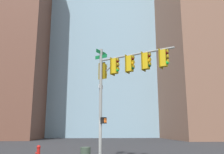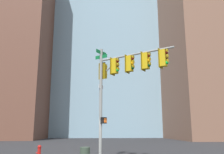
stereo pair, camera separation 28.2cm
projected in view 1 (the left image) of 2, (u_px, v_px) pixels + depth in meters
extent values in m
cylinder|color=gray|center=(101.00, 102.00, 16.14)|extent=(0.20, 0.20, 7.38)
cylinder|color=gray|center=(134.00, 55.00, 15.37)|extent=(4.22, 3.21, 0.12)
cylinder|color=gray|center=(112.00, 65.00, 16.16)|extent=(0.88, 0.69, 0.75)
cube|color=#0F6B33|center=(101.00, 53.00, 16.86)|extent=(0.70, 0.92, 0.24)
cube|color=#0F6B33|center=(101.00, 57.00, 16.80)|extent=(0.80, 0.61, 0.24)
cube|color=white|center=(101.00, 87.00, 16.36)|extent=(0.29, 0.38, 0.24)
cube|color=gold|center=(115.00, 66.00, 16.03)|extent=(0.48, 0.48, 1.00)
cube|color=#7D640C|center=(112.00, 67.00, 16.13)|extent=(0.36, 0.46, 1.16)
sphere|color=#470A07|center=(118.00, 61.00, 15.98)|extent=(0.20, 0.20, 0.20)
cylinder|color=gold|center=(118.00, 60.00, 15.97)|extent=(0.17, 0.21, 0.23)
sphere|color=#4C330A|center=(118.00, 66.00, 15.92)|extent=(0.20, 0.20, 0.20)
cylinder|color=gold|center=(118.00, 64.00, 15.91)|extent=(0.17, 0.21, 0.23)
sphere|color=green|center=(118.00, 70.00, 15.86)|extent=(0.20, 0.20, 0.20)
cylinder|color=gold|center=(118.00, 69.00, 15.84)|extent=(0.17, 0.21, 0.23)
cube|color=gold|center=(130.00, 64.00, 15.44)|extent=(0.48, 0.48, 1.00)
cube|color=#7D640C|center=(127.00, 64.00, 15.54)|extent=(0.36, 0.46, 1.16)
sphere|color=#470A07|center=(133.00, 59.00, 15.39)|extent=(0.20, 0.20, 0.20)
cylinder|color=gold|center=(134.00, 57.00, 15.37)|extent=(0.17, 0.21, 0.23)
sphere|color=#F29E0C|center=(133.00, 63.00, 15.33)|extent=(0.20, 0.20, 0.20)
cylinder|color=gold|center=(134.00, 62.00, 15.31)|extent=(0.17, 0.21, 0.23)
sphere|color=#0A3819|center=(133.00, 68.00, 15.26)|extent=(0.20, 0.20, 0.20)
cylinder|color=gold|center=(134.00, 66.00, 15.25)|extent=(0.17, 0.21, 0.23)
cube|color=gold|center=(146.00, 61.00, 14.84)|extent=(0.48, 0.48, 1.00)
cube|color=#7D640C|center=(143.00, 62.00, 14.94)|extent=(0.36, 0.46, 1.16)
sphere|color=#470A07|center=(149.00, 56.00, 14.79)|extent=(0.20, 0.20, 0.20)
cylinder|color=gold|center=(150.00, 54.00, 14.78)|extent=(0.17, 0.21, 0.23)
sphere|color=#F29E0C|center=(149.00, 61.00, 14.73)|extent=(0.20, 0.20, 0.20)
cylinder|color=gold|center=(150.00, 59.00, 14.72)|extent=(0.17, 0.21, 0.23)
sphere|color=#0A3819|center=(149.00, 65.00, 14.67)|extent=(0.20, 0.20, 0.20)
cylinder|color=gold|center=(150.00, 64.00, 14.65)|extent=(0.17, 0.21, 0.23)
cube|color=gold|center=(164.00, 58.00, 14.25)|extent=(0.48, 0.48, 1.00)
cube|color=#7D640C|center=(161.00, 59.00, 14.35)|extent=(0.36, 0.46, 1.16)
sphere|color=#470A07|center=(167.00, 53.00, 14.20)|extent=(0.20, 0.20, 0.20)
cylinder|color=gold|center=(168.00, 51.00, 14.18)|extent=(0.17, 0.21, 0.23)
sphere|color=#4C330A|center=(167.00, 58.00, 14.14)|extent=(0.20, 0.20, 0.20)
cylinder|color=gold|center=(168.00, 56.00, 14.12)|extent=(0.17, 0.21, 0.23)
sphere|color=green|center=(167.00, 63.00, 14.07)|extent=(0.20, 0.20, 0.20)
cylinder|color=gold|center=(168.00, 61.00, 14.06)|extent=(0.17, 0.21, 0.23)
cube|color=gold|center=(103.00, 71.00, 16.84)|extent=(0.48, 0.48, 1.00)
cube|color=#7D640C|center=(102.00, 71.00, 16.69)|extent=(0.46, 0.36, 1.16)
sphere|color=#470A07|center=(105.00, 68.00, 17.08)|extent=(0.20, 0.20, 0.20)
cylinder|color=gold|center=(106.00, 67.00, 17.15)|extent=(0.21, 0.17, 0.23)
sphere|color=#F29E0C|center=(105.00, 72.00, 17.01)|extent=(0.20, 0.20, 0.20)
cylinder|color=gold|center=(106.00, 71.00, 17.08)|extent=(0.21, 0.17, 0.23)
sphere|color=#0A3819|center=(105.00, 76.00, 16.95)|extent=(0.20, 0.20, 0.20)
cylinder|color=gold|center=(106.00, 75.00, 17.02)|extent=(0.21, 0.17, 0.23)
cube|color=black|center=(104.00, 120.00, 15.76)|extent=(0.42, 0.44, 0.40)
cube|color=#EA5914|center=(105.00, 120.00, 15.69)|extent=(0.17, 0.21, 0.28)
cylinder|color=red|center=(38.00, 153.00, 16.38)|extent=(0.22, 0.22, 0.65)
sphere|color=red|center=(39.00, 147.00, 16.47)|extent=(0.26, 0.26, 0.26)
cylinder|color=red|center=(36.00, 153.00, 16.37)|extent=(0.10, 0.09, 0.09)
cube|color=#845B47|center=(210.00, 30.00, 52.53)|extent=(20.09, 20.09, 45.78)
cube|color=brown|center=(10.00, 36.00, 53.26)|extent=(16.18, 18.93, 43.92)
cube|color=#8CB2C6|center=(99.00, 10.00, 75.39)|extent=(29.02, 29.76, 76.17)
cube|color=brown|center=(104.00, 54.00, 75.74)|extent=(21.65, 16.49, 49.60)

